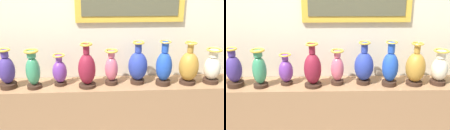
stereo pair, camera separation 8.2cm
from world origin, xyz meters
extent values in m
cube|color=#99704C|center=(0.00, 0.00, 0.42)|extent=(2.90, 0.38, 0.85)
cube|color=beige|center=(0.00, 0.25, 1.43)|extent=(4.17, 0.10, 2.85)
cylinder|color=#382319|center=(-0.96, -0.04, 0.87)|extent=(0.15, 0.15, 0.04)
ellipsoid|color=#3F2D7F|center=(-0.96, -0.04, 1.02)|extent=(0.15, 0.15, 0.25)
cylinder|color=#3F2D7F|center=(-0.96, -0.04, 1.18)|extent=(0.07, 0.07, 0.07)
torus|color=gold|center=(-0.96, -0.04, 1.21)|extent=(0.11, 0.11, 0.02)
cylinder|color=#382319|center=(-0.72, -0.06, 0.86)|extent=(0.13, 0.13, 0.03)
ellipsoid|color=#388C60|center=(-0.72, -0.06, 1.01)|extent=(0.13, 0.13, 0.26)
cylinder|color=#388C60|center=(-0.72, -0.06, 1.17)|extent=(0.08, 0.08, 0.06)
torus|color=gold|center=(-0.72, -0.06, 1.20)|extent=(0.13, 0.13, 0.02)
cylinder|color=#382319|center=(-0.49, -0.01, 0.86)|extent=(0.11, 0.11, 0.03)
ellipsoid|color=#6B3393|center=(-0.49, -0.01, 0.98)|extent=(0.13, 0.13, 0.21)
cylinder|color=#6B3393|center=(-0.49, -0.01, 1.11)|extent=(0.06, 0.06, 0.05)
torus|color=gold|center=(-0.49, -0.01, 1.14)|extent=(0.11, 0.11, 0.01)
cylinder|color=#382319|center=(-0.24, -0.07, 0.86)|extent=(0.16, 0.16, 0.03)
ellipsoid|color=maroon|center=(-0.24, -0.07, 1.02)|extent=(0.16, 0.16, 0.29)
cylinder|color=maroon|center=(-0.24, -0.07, 1.21)|extent=(0.06, 0.06, 0.09)
torus|color=gold|center=(-0.24, -0.07, 1.26)|extent=(0.12, 0.12, 0.02)
cylinder|color=#382319|center=(-0.01, -0.02, 0.87)|extent=(0.12, 0.12, 0.04)
ellipsoid|color=#CC5972|center=(-0.01, -0.02, 1.00)|extent=(0.12, 0.12, 0.23)
cylinder|color=#CC5972|center=(-0.01, -0.02, 1.15)|extent=(0.06, 0.06, 0.06)
torus|color=gold|center=(-0.01, -0.02, 1.18)|extent=(0.12, 0.12, 0.02)
cylinder|color=#382319|center=(0.25, -0.01, 0.87)|extent=(0.14, 0.14, 0.04)
ellipsoid|color=#263899|center=(0.25, -0.01, 1.02)|extent=(0.18, 0.18, 0.27)
cylinder|color=#263899|center=(0.25, -0.01, 1.20)|extent=(0.06, 0.06, 0.09)
torus|color=gold|center=(0.25, -0.01, 1.25)|extent=(0.11, 0.11, 0.02)
cylinder|color=#382319|center=(0.48, -0.06, 0.87)|extent=(0.14, 0.14, 0.04)
ellipsoid|color=#1E47B2|center=(0.48, -0.06, 1.03)|extent=(0.15, 0.15, 0.28)
cylinder|color=#1E47B2|center=(0.48, -0.06, 1.22)|extent=(0.06, 0.06, 0.10)
torus|color=gold|center=(0.48, -0.06, 1.27)|extent=(0.11, 0.11, 0.01)
cylinder|color=#382319|center=(0.73, -0.05, 0.86)|extent=(0.15, 0.15, 0.03)
ellipsoid|color=#B27F2D|center=(0.73, -0.05, 1.02)|extent=(0.18, 0.18, 0.28)
cylinder|color=#B27F2D|center=(0.73, -0.05, 1.20)|extent=(0.06, 0.06, 0.09)
torus|color=gold|center=(0.73, -0.05, 1.25)|extent=(0.11, 0.11, 0.01)
cylinder|color=#382319|center=(0.96, -0.04, 0.87)|extent=(0.14, 0.14, 0.04)
ellipsoid|color=beige|center=(0.96, -0.04, 1.00)|extent=(0.15, 0.15, 0.22)
cylinder|color=beige|center=(0.96, -0.04, 1.14)|extent=(0.08, 0.08, 0.07)
torus|color=gold|center=(0.96, -0.04, 1.18)|extent=(0.14, 0.14, 0.02)
camera|label=1|loc=(-0.14, -2.29, 1.82)|focal=41.16mm
camera|label=2|loc=(-0.06, -2.30, 1.82)|focal=41.16mm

